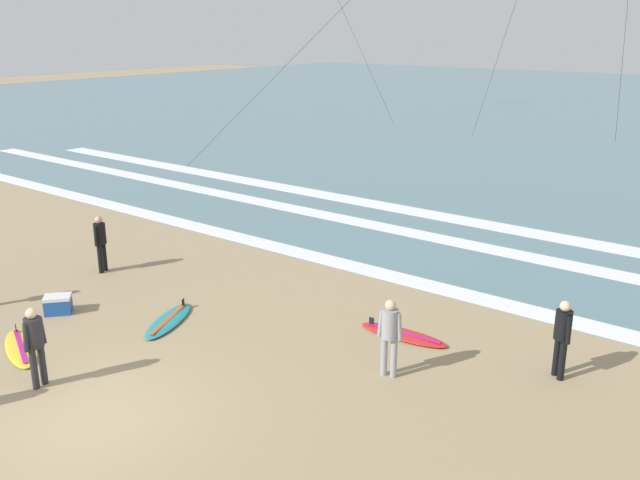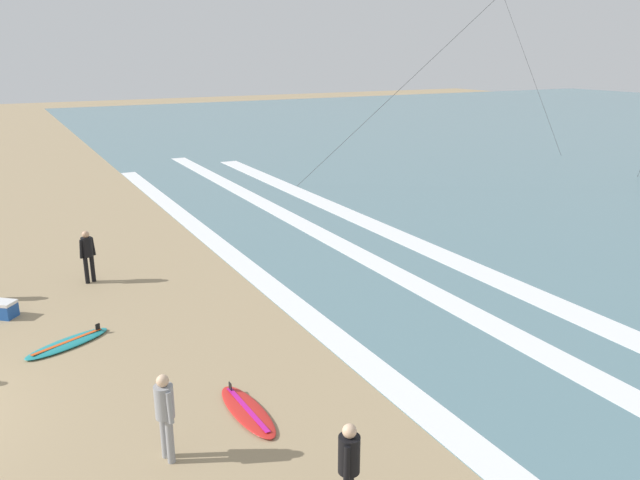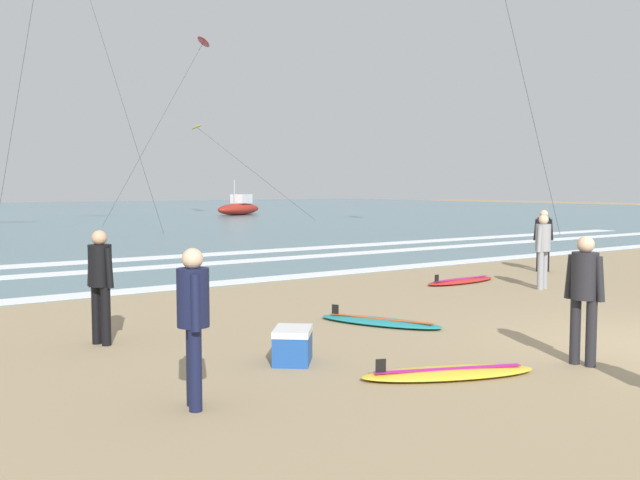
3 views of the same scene
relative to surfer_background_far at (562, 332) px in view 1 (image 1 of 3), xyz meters
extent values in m
plane|color=#9E8763|center=(-5.91, -6.48, -0.96)|extent=(160.00, 160.00, 0.00)
cube|color=white|center=(-4.10, 2.77, -0.94)|extent=(50.72, 0.79, 0.01)
cube|color=white|center=(-5.41, 6.65, -0.94)|extent=(55.26, 0.88, 0.01)
cube|color=white|center=(-6.65, 9.07, -0.94)|extent=(47.29, 1.05, 0.01)
cylinder|color=black|center=(0.08, -0.06, -0.55)|extent=(0.13, 0.13, 0.82)
cylinder|color=black|center=(-0.08, 0.06, -0.55)|extent=(0.13, 0.13, 0.82)
cylinder|color=black|center=(0.00, 0.00, 0.15)|extent=(0.32, 0.32, 0.58)
cylinder|color=black|center=(0.14, -0.12, 0.13)|extent=(0.16, 0.15, 0.56)
cylinder|color=black|center=(-0.14, 0.12, 0.13)|extent=(0.16, 0.15, 0.56)
sphere|color=#DBB28E|center=(0.00, 0.00, 0.54)|extent=(0.21, 0.21, 0.21)
cylinder|color=#232328|center=(-7.62, -6.49, -0.55)|extent=(0.13, 0.13, 0.82)
cylinder|color=#232328|center=(-7.66, -6.29, -0.55)|extent=(0.13, 0.13, 0.82)
cylinder|color=#232328|center=(-7.64, -6.39, 0.15)|extent=(0.32, 0.32, 0.58)
cylinder|color=#232328|center=(-7.60, -6.57, 0.13)|extent=(0.11, 0.15, 0.56)
cylinder|color=#232328|center=(-7.68, -6.21, 0.13)|extent=(0.11, 0.15, 0.56)
sphere|color=#DBB28E|center=(-7.64, -6.39, 0.54)|extent=(0.21, 0.21, 0.21)
cylinder|color=gray|center=(-2.54, -1.96, -0.55)|extent=(0.13, 0.13, 0.82)
cylinder|color=gray|center=(-2.73, -2.01, -0.55)|extent=(0.13, 0.13, 0.82)
cylinder|color=gray|center=(-2.63, -1.98, 0.15)|extent=(0.32, 0.32, 0.58)
cylinder|color=gray|center=(-2.45, -1.94, 0.13)|extent=(0.15, 0.12, 0.56)
cylinder|color=gray|center=(-2.81, -2.03, 0.13)|extent=(0.15, 0.12, 0.56)
sphere|color=#DBB28E|center=(-2.63, -1.98, 0.54)|extent=(0.21, 0.21, 0.21)
cylinder|color=black|center=(-12.15, -1.74, -0.55)|extent=(0.13, 0.13, 0.82)
cylinder|color=black|center=(-12.07, -1.93, -0.55)|extent=(0.13, 0.13, 0.82)
cylinder|color=black|center=(-12.11, -1.83, 0.15)|extent=(0.32, 0.32, 0.58)
cylinder|color=black|center=(-12.18, -1.66, 0.13)|extent=(0.13, 0.16, 0.56)
cylinder|color=black|center=(-12.04, -2.01, 0.13)|extent=(0.13, 0.16, 0.56)
sphere|color=tan|center=(-12.11, -1.83, 0.54)|extent=(0.21, 0.21, 0.21)
ellipsoid|color=yellow|center=(-9.37, -5.81, -0.91)|extent=(2.17, 1.38, 0.09)
cube|color=#BF198C|center=(-9.37, -5.81, -0.86)|extent=(1.68, 0.79, 0.01)
cube|color=black|center=(-10.13, -5.49, -0.79)|extent=(0.12, 0.06, 0.16)
ellipsoid|color=red|center=(-3.32, -0.28, -0.91)|extent=(2.13, 0.71, 0.09)
cube|color=#BF198C|center=(-3.32, -0.28, -0.86)|extent=(1.79, 0.20, 0.01)
cube|color=black|center=(-4.14, -0.33, -0.79)|extent=(0.12, 0.02, 0.16)
ellipsoid|color=teal|center=(-8.00, -2.96, -0.91)|extent=(1.43, 2.16, 0.09)
cube|color=#D84C19|center=(-8.00, -2.96, -0.86)|extent=(0.84, 1.66, 0.01)
cube|color=black|center=(-8.35, -2.22, -0.79)|extent=(0.06, 0.12, 0.16)
cylinder|color=#333333|center=(-13.69, 26.93, 3.62)|extent=(2.85, 0.75, 9.15)
cylinder|color=#333333|center=(-25.95, 28.20, 6.72)|extent=(7.46, 2.38, 15.36)
cylinder|color=#333333|center=(-17.22, 14.32, 5.23)|extent=(8.86, 9.38, 12.40)
cylinder|color=#333333|center=(-6.76, 27.06, 5.90)|extent=(1.26, 6.58, 13.73)
cube|color=#1E4C9E|center=(-10.49, -4.23, -0.78)|extent=(0.72, 0.74, 0.36)
cube|color=silver|center=(-10.49, -4.23, -0.56)|extent=(0.74, 0.76, 0.08)
camera|label=1|loc=(3.70, -12.28, 5.60)|focal=38.49mm
camera|label=2|loc=(6.55, -3.94, 5.69)|focal=34.97mm
camera|label=3|loc=(-15.24, -11.51, 1.24)|focal=39.69mm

